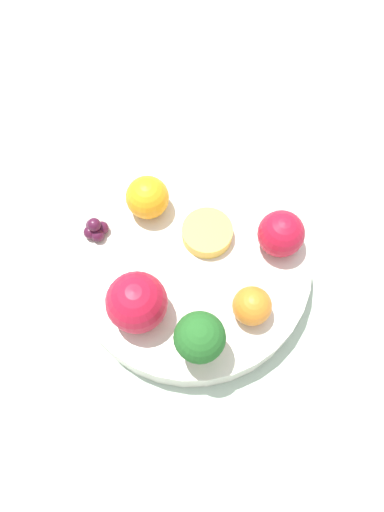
% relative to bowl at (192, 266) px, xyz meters
% --- Properties ---
extents(ground_plane, '(6.00, 6.00, 0.00)m').
position_rel_bowl_xyz_m(ground_plane, '(0.00, 0.00, -0.04)').
color(ground_plane, gray).
extents(table_surface, '(1.20, 1.20, 0.02)m').
position_rel_bowl_xyz_m(table_surface, '(0.00, 0.00, -0.03)').
color(table_surface, '#B2C6B2').
rests_on(table_surface, ground_plane).
extents(bowl, '(0.26, 0.26, 0.04)m').
position_rel_bowl_xyz_m(bowl, '(0.00, 0.00, 0.00)').
color(bowl, silver).
rests_on(bowl, table_surface).
extents(broccoli, '(0.05, 0.05, 0.07)m').
position_rel_bowl_xyz_m(broccoli, '(0.04, 0.09, 0.06)').
color(broccoli, '#99C17A').
rests_on(broccoli, bowl).
extents(apple_red, '(0.05, 0.05, 0.05)m').
position_rel_bowl_xyz_m(apple_red, '(-0.09, 0.03, 0.04)').
color(apple_red, '#B7142D').
rests_on(apple_red, bowl).
extents(apple_green, '(0.06, 0.06, 0.06)m').
position_rel_bowl_xyz_m(apple_green, '(0.07, 0.02, 0.05)').
color(apple_green, '#B7142D').
rests_on(apple_green, bowl).
extents(orange_front, '(0.05, 0.05, 0.05)m').
position_rel_bowl_xyz_m(orange_front, '(0.01, -0.08, 0.04)').
color(orange_front, orange).
rests_on(orange_front, bowl).
extents(orange_back, '(0.04, 0.04, 0.04)m').
position_rel_bowl_xyz_m(orange_back, '(-0.02, 0.08, 0.04)').
color(orange_back, orange).
rests_on(orange_back, bowl).
extents(grape_cluster, '(0.03, 0.03, 0.03)m').
position_rel_bowl_xyz_m(grape_cluster, '(0.07, -0.08, 0.03)').
color(grape_cluster, '#47142D').
rests_on(grape_cluster, bowl).
extents(small_cup, '(0.05, 0.05, 0.02)m').
position_rel_bowl_xyz_m(small_cup, '(-0.03, -0.02, 0.03)').
color(small_cup, '#F4CC4C').
rests_on(small_cup, bowl).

